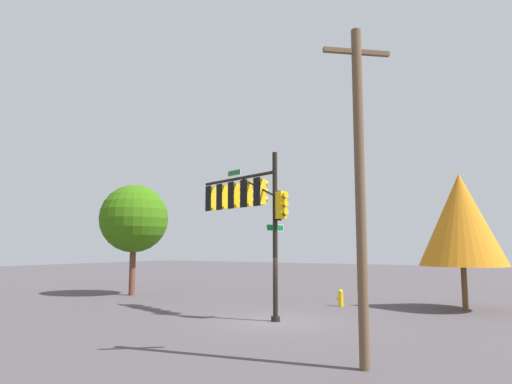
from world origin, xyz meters
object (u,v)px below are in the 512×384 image
utility_pole (360,186)px  tree_mid (461,219)px  signal_pole_assembly (248,203)px  tree_near (134,219)px  fire_hydrant (341,298)px

utility_pole → tree_mid: size_ratio=1.33×
signal_pole_assembly → utility_pole: bearing=140.3°
utility_pole → tree_near: utility_pole is taller
signal_pole_assembly → fire_hydrant: 7.17m
signal_pole_assembly → tree_mid: 10.35m
signal_pole_assembly → fire_hydrant: size_ratio=8.23×
signal_pole_assembly → tree_mid: bearing=-138.5°
tree_mid → tree_near: bearing=10.4°
tree_near → fire_hydrant: bearing=-172.6°
tree_near → signal_pole_assembly: bearing=161.7°
tree_near → utility_pole: bearing=152.1°
fire_hydrant → tree_near: bearing=7.4°
utility_pole → tree_near: 19.95m
signal_pole_assembly → utility_pole: (-7.04, 5.85, -0.39)m
fire_hydrant → tree_mid: 6.92m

